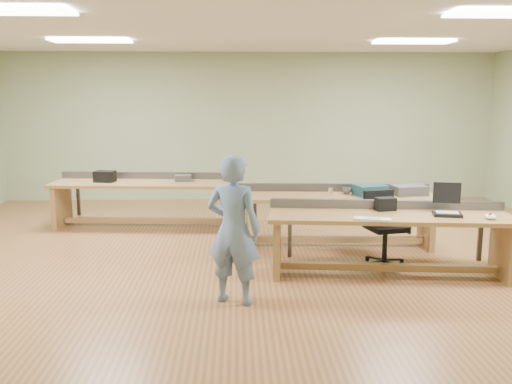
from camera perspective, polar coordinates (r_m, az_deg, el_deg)
floor at (r=7.47m, az=0.16°, el=-6.56°), size 10.00×10.00×0.00m
ceiling at (r=7.20m, az=0.17°, el=16.95°), size 10.00×10.00×0.00m
wall_back at (r=11.17m, az=-0.65°, el=6.84°), size 10.00×0.04×3.00m
wall_front at (r=3.22m, az=2.97°, el=-1.49°), size 10.00×0.04×3.00m
fluor_panels at (r=7.20m, az=0.17°, el=16.71°), size 6.20×3.50×0.03m
workbench_front at (r=6.71m, az=13.79°, el=-3.87°), size 2.94×1.06×0.86m
workbench_mid at (r=7.84m, az=8.33°, el=-1.68°), size 2.85×0.90×0.86m
workbench_back at (r=9.09m, az=-11.52°, el=-0.11°), size 3.07×1.03×0.86m
person at (r=5.59m, az=-2.38°, el=-3.99°), size 0.67×0.55×1.57m
laptop_base at (r=6.77m, az=19.49°, el=-2.21°), size 0.37×0.33×0.03m
laptop_screen at (r=6.85m, az=19.45°, el=-0.08°), size 0.31×0.09×0.25m
keyboard at (r=6.29m, az=12.15°, el=-2.82°), size 0.44×0.25×0.02m
trackball_mouse at (r=6.75m, az=23.44°, el=-2.39°), size 0.13×0.15×0.06m
camera_bag at (r=6.84m, az=13.47°, el=-1.25°), size 0.26×0.19×0.16m
task_chair at (r=7.21m, az=13.24°, el=-4.65°), size 0.61×0.61×0.93m
parts_bin_teal at (r=7.83m, az=11.92°, el=0.19°), size 0.49×0.42×0.15m
parts_bin_grey at (r=8.03m, az=15.81°, el=0.21°), size 0.52×0.38×0.13m
mug at (r=7.87m, az=9.55°, el=0.16°), size 0.16×0.16×0.10m
drinks_can at (r=7.67m, az=7.85°, el=-0.01°), size 0.07×0.07×0.11m
storage_box_back at (r=9.17m, az=-15.63°, el=1.59°), size 0.35×0.28×0.18m
tray_back at (r=8.99m, az=-7.70°, el=1.47°), size 0.29×0.24×0.11m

